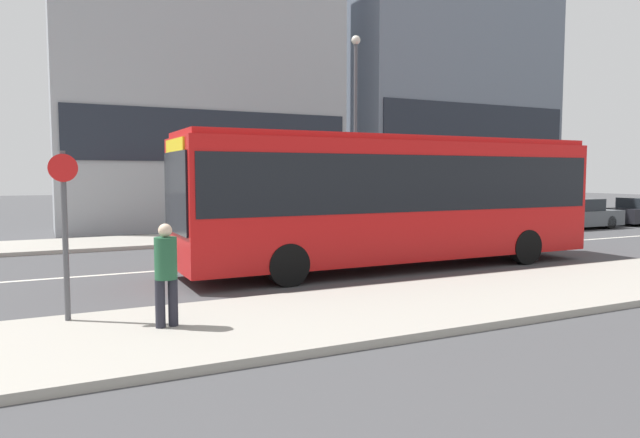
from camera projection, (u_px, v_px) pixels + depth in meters
The scene contains 11 objects.
ground_plane at pixel (272, 263), 15.94m from camera, with size 120.00×120.00×0.00m, color #444447.
sidewalk_near at pixel (396, 307), 10.33m from camera, with size 44.00×3.50×0.13m.
sidewalk_far at pixel (212, 238), 21.53m from camera, with size 44.00×3.50×0.13m.
lane_centerline at pixel (272, 263), 15.94m from camera, with size 41.80×0.16×0.01m.
apartment_block_left_tower at pixel (202, 65), 26.23m from camera, with size 12.87×4.26×14.99m.
apartment_block_right_tower at pixel (444, 56), 33.38m from camera, with size 12.71×6.30×18.80m.
city_bus at pixel (395, 193), 14.99m from camera, with size 11.46×2.53×3.43m.
parked_car_0 at pixel (573, 215), 25.84m from camera, with size 4.61×1.76×1.36m.
pedestrian_near_stop at pixel (166, 269), 8.71m from camera, with size 0.35×0.34×1.60m.
bus_stop_sign at pixel (65, 222), 9.02m from camera, with size 0.44×0.12×2.71m.
street_lamp at pixel (355, 115), 22.71m from camera, with size 0.36×0.36×7.81m.
Camera 1 is at (-5.71, -14.79, 2.47)m, focal length 32.00 mm.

